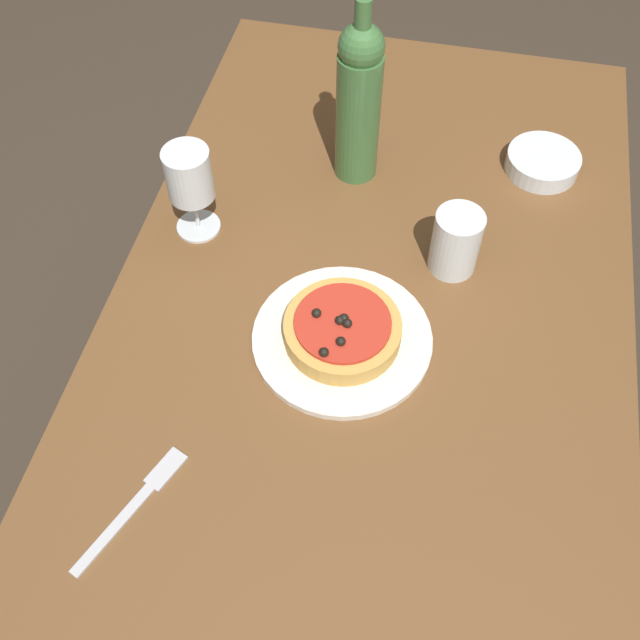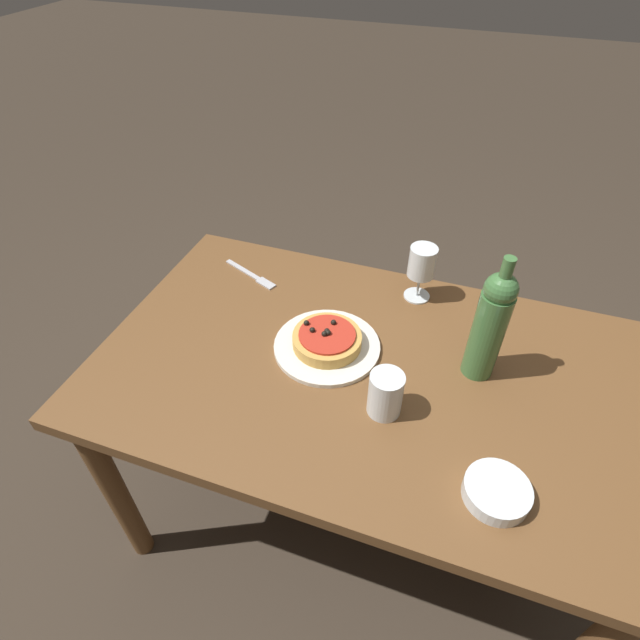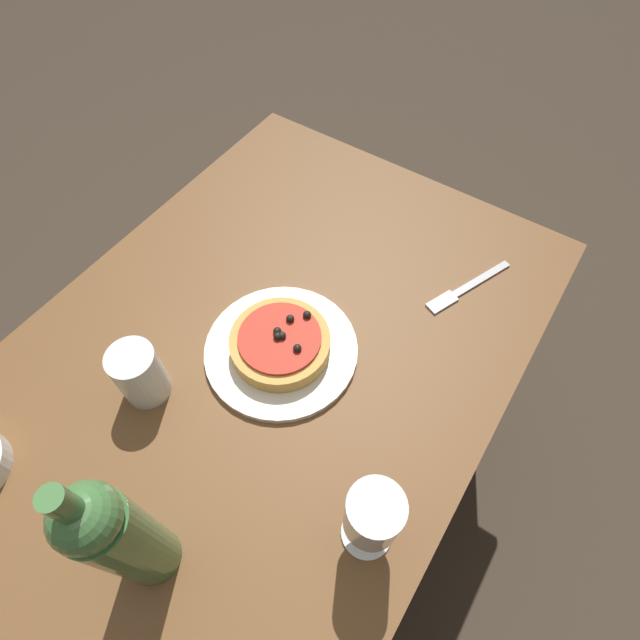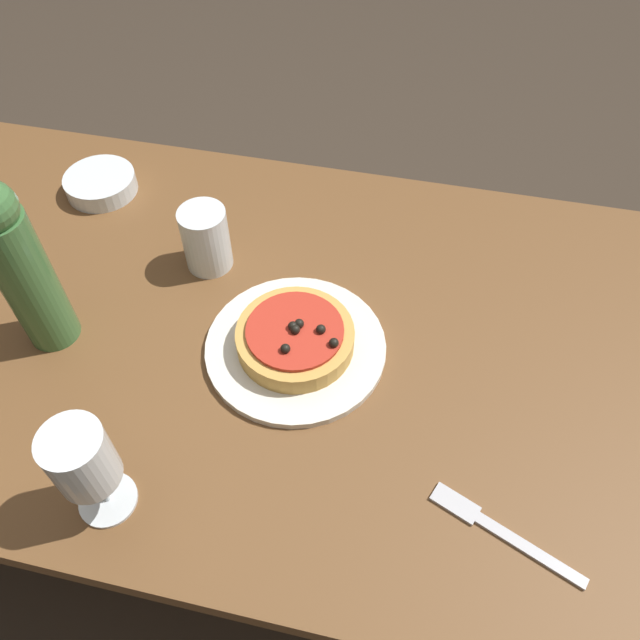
{
  "view_description": "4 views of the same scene",
  "coord_description": "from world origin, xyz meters",
  "px_view_note": "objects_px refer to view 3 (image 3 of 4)",
  "views": [
    {
      "loc": [
        -0.72,
        -0.07,
        1.62
      ],
      "look_at": [
        -0.14,
        0.05,
        0.8
      ],
      "focal_mm": 42.0,
      "sensor_mm": 36.0,
      "label": 1
    },
    {
      "loc": [
        0.16,
        -0.8,
        1.59
      ],
      "look_at": [
        -0.13,
        0.03,
        0.79
      ],
      "focal_mm": 28.0,
      "sensor_mm": 36.0,
      "label": 2
    },
    {
      "loc": [
        0.21,
        0.32,
        1.46
      ],
      "look_at": [
        -0.17,
        0.07,
        0.77
      ],
      "focal_mm": 28.0,
      "sensor_mm": 36.0,
      "label": 3
    },
    {
      "loc": [
        -0.26,
        0.54,
        1.45
      ],
      "look_at": [
        -0.14,
        -0.01,
        0.73
      ],
      "focal_mm": 35.0,
      "sensor_mm": 36.0,
      "label": 4
    }
  ],
  "objects_px": {
    "dinner_plate": "(281,350)",
    "pizza": "(280,343)",
    "water_cup": "(140,374)",
    "wine_glass": "(373,516)",
    "fork": "(464,289)",
    "wine_bottle": "(119,536)",
    "dining_table": "(237,412)"
  },
  "relations": [
    {
      "from": "pizza",
      "to": "wine_bottle",
      "type": "relative_size",
      "value": 0.53
    },
    {
      "from": "dining_table",
      "to": "dinner_plate",
      "type": "distance_m",
      "value": 0.15
    },
    {
      "from": "wine_glass",
      "to": "dining_table",
      "type": "bearing_deg",
      "value": -101.82
    },
    {
      "from": "dining_table",
      "to": "fork",
      "type": "distance_m",
      "value": 0.48
    },
    {
      "from": "wine_bottle",
      "to": "dining_table",
      "type": "bearing_deg",
      "value": -163.2
    },
    {
      "from": "fork",
      "to": "water_cup",
      "type": "bearing_deg",
      "value": -13.39
    },
    {
      "from": "dinner_plate",
      "to": "water_cup",
      "type": "height_order",
      "value": "water_cup"
    },
    {
      "from": "fork",
      "to": "dinner_plate",
      "type": "bearing_deg",
      "value": -12.09
    },
    {
      "from": "dining_table",
      "to": "wine_bottle",
      "type": "bearing_deg",
      "value": 16.8
    },
    {
      "from": "pizza",
      "to": "wine_bottle",
      "type": "xyz_separation_m",
      "value": [
        0.36,
        0.05,
        0.12
      ]
    },
    {
      "from": "dining_table",
      "to": "pizza",
      "type": "relative_size",
      "value": 7.62
    },
    {
      "from": "dining_table",
      "to": "dinner_plate",
      "type": "xyz_separation_m",
      "value": [
        -0.11,
        0.03,
        0.1
      ]
    },
    {
      "from": "wine_glass",
      "to": "fork",
      "type": "distance_m",
      "value": 0.49
    },
    {
      "from": "dinner_plate",
      "to": "pizza",
      "type": "distance_m",
      "value": 0.02
    },
    {
      "from": "wine_bottle",
      "to": "dinner_plate",
      "type": "bearing_deg",
      "value": -172.51
    },
    {
      "from": "dining_table",
      "to": "wine_bottle",
      "type": "relative_size",
      "value": 4.01
    },
    {
      "from": "wine_bottle",
      "to": "water_cup",
      "type": "xyz_separation_m",
      "value": [
        -0.18,
        -0.19,
        -0.09
      ]
    },
    {
      "from": "pizza",
      "to": "fork",
      "type": "relative_size",
      "value": 0.9
    },
    {
      "from": "dining_table",
      "to": "wine_bottle",
      "type": "distance_m",
      "value": 0.36
    },
    {
      "from": "pizza",
      "to": "wine_glass",
      "type": "distance_m",
      "value": 0.33
    },
    {
      "from": "wine_bottle",
      "to": "water_cup",
      "type": "height_order",
      "value": "wine_bottle"
    },
    {
      "from": "dinner_plate",
      "to": "water_cup",
      "type": "xyz_separation_m",
      "value": [
        0.18,
        -0.14,
        0.05
      ]
    },
    {
      "from": "dinner_plate",
      "to": "fork",
      "type": "height_order",
      "value": "dinner_plate"
    },
    {
      "from": "wine_glass",
      "to": "fork",
      "type": "xyz_separation_m",
      "value": [
        -0.47,
        -0.07,
        -0.11
      ]
    },
    {
      "from": "dinner_plate",
      "to": "water_cup",
      "type": "distance_m",
      "value": 0.23
    },
    {
      "from": "fork",
      "to": "wine_glass",
      "type": "bearing_deg",
      "value": 30.68
    },
    {
      "from": "pizza",
      "to": "water_cup",
      "type": "relative_size",
      "value": 1.57
    },
    {
      "from": "fork",
      "to": "dining_table",
      "type": "bearing_deg",
      "value": -7.42
    },
    {
      "from": "water_cup",
      "to": "fork",
      "type": "bearing_deg",
      "value": 143.99
    },
    {
      "from": "dining_table",
      "to": "wine_glass",
      "type": "height_order",
      "value": "wine_glass"
    },
    {
      "from": "dining_table",
      "to": "pizza",
      "type": "distance_m",
      "value": 0.17
    },
    {
      "from": "dining_table",
      "to": "fork",
      "type": "relative_size",
      "value": 6.85
    }
  ]
}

